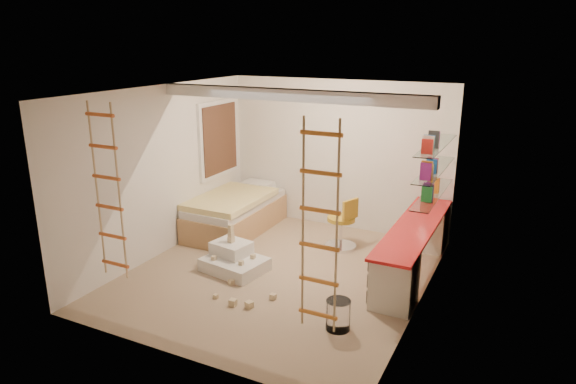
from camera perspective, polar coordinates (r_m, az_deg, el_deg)
The scene contains 15 objects.
floor at distance 7.49m, azimuth -1.03°, elevation -9.06°, with size 4.50×4.50×0.00m, color tan.
ceiling_beam at distance 7.05m, azimuth 0.00°, elevation 10.73°, with size 4.00×0.18×0.16m, color white.
window_frame at distance 9.20m, azimuth -7.74°, elevation 5.88°, with size 0.06×1.15×1.35m, color white.
window_blind at distance 9.18m, azimuth -7.54°, elevation 5.86°, with size 0.02×1.00×1.20m, color #4C2D1E.
rope_ladder_left at distance 6.39m, azimuth -19.37°, elevation -0.05°, with size 0.41×0.04×2.13m, color #C04720, non-canonical shape.
rope_ladder_right at distance 4.90m, azimuth 3.53°, elevation -4.09°, with size 0.41×0.04×2.13m, color orange, non-canonical shape.
waste_bin at distance 6.14m, azimuth 5.60°, elevation -13.43°, with size 0.29×0.29×0.36m, color white.
desk at distance 7.54m, azimuth 13.79°, elevation -6.00°, with size 0.56×2.80×0.75m.
shelves at distance 7.43m, azimuth 15.99°, elevation 2.40°, with size 0.25×1.80×0.71m.
bed at distance 9.03m, azimuth -5.83°, elevation -2.28°, with size 1.02×2.00×0.69m.
task_lamp at distance 8.21m, azimuth 15.33°, elevation 1.16°, with size 0.14×0.36×0.57m.
swivel_chair at distance 8.27m, azimuth 6.03°, elevation -4.21°, with size 0.65×0.65×0.86m.
play_platform at distance 7.60m, azimuth -6.05°, elevation -7.50°, with size 0.96×0.80×0.38m.
toy_blocks at distance 7.19m, azimuth -5.80°, elevation -8.23°, with size 1.21×1.08×0.65m.
books at distance 7.41m, azimuth 16.05°, elevation 3.17°, with size 0.14×0.70×0.92m.
Camera 1 is at (3.11, -5.98, 3.25)m, focal length 32.00 mm.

